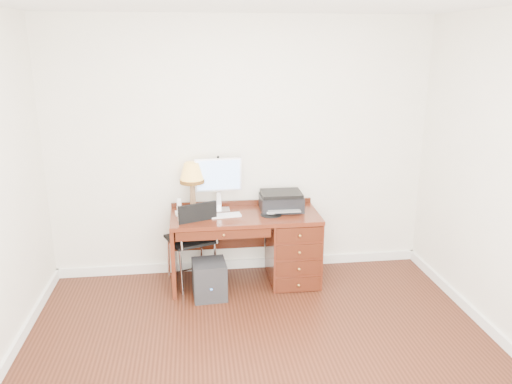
{
  "coord_description": "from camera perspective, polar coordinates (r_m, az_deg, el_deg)",
  "views": [
    {
      "loc": [
        -0.5,
        -3.36,
        2.4
      ],
      "look_at": [
        0.09,
        1.2,
        1.04
      ],
      "focal_mm": 35.0,
      "sensor_mm": 36.0,
      "label": 1
    }
  ],
  "objects": [
    {
      "name": "chair",
      "position": [
        5.08,
        -7.48,
        -4.88
      ],
      "size": [
        0.57,
        0.58,
        0.93
      ],
      "rotation": [
        0.0,
        0.0,
        0.38
      ],
      "color": "black",
      "rests_on": "ground"
    },
    {
      "name": "mouse_pad",
      "position": [
        5.04,
        1.73,
        -2.52
      ],
      "size": [
        0.21,
        0.21,
        0.04
      ],
      "color": "black",
      "rests_on": "desk"
    },
    {
      "name": "equipment_box",
      "position": [
        5.0,
        -5.35,
        -9.92
      ],
      "size": [
        0.34,
        0.34,
        0.37
      ],
      "primitive_type": "cube",
      "rotation": [
        0.0,
        0.0,
        0.07
      ],
      "color": "black",
      "rests_on": "ground"
    },
    {
      "name": "desk",
      "position": [
        5.23,
        2.29,
        -5.88
      ],
      "size": [
        1.5,
        0.67,
        0.75
      ],
      "color": "#562012",
      "rests_on": "ground"
    },
    {
      "name": "monitor",
      "position": [
        5.11,
        -4.3,
        1.65
      ],
      "size": [
        0.48,
        0.16,
        0.55
      ],
      "rotation": [
        0.0,
        0.0,
        0.04
      ],
      "color": "silver",
      "rests_on": "desk"
    },
    {
      "name": "pen_cup",
      "position": [
        5.25,
        1.97,
        -1.22
      ],
      "size": [
        0.09,
        0.09,
        0.11
      ],
      "primitive_type": "cylinder",
      "color": "black",
      "rests_on": "desk"
    },
    {
      "name": "ground",
      "position": [
        4.16,
        0.97,
        -18.75
      ],
      "size": [
        4.0,
        4.0,
        0.0
      ],
      "primitive_type": "plane",
      "color": "black",
      "rests_on": "ground"
    },
    {
      "name": "phone",
      "position": [
        5.09,
        -8.74,
        -2.05
      ],
      "size": [
        0.09,
        0.09,
        0.17
      ],
      "rotation": [
        0.0,
        0.0,
        0.18
      ],
      "color": "white",
      "rests_on": "desk"
    },
    {
      "name": "room_shell",
      "position": [
        4.66,
        -0.17,
        -13.81
      ],
      "size": [
        4.0,
        4.0,
        4.0
      ],
      "color": "white",
      "rests_on": "ground"
    },
    {
      "name": "printer",
      "position": [
        5.18,
        2.89,
        -1.02
      ],
      "size": [
        0.44,
        0.34,
        0.19
      ],
      "rotation": [
        0.0,
        0.0,
        -0.01
      ],
      "color": "black",
      "rests_on": "desk"
    },
    {
      "name": "keyboard",
      "position": [
        5.01,
        -4.11,
        -2.73
      ],
      "size": [
        0.43,
        0.17,
        0.02
      ],
      "primitive_type": "cube",
      "rotation": [
        0.0,
        0.0,
        0.12
      ],
      "color": "white",
      "rests_on": "desk"
    },
    {
      "name": "leg_lamp",
      "position": [
        5.09,
        -7.33,
        1.83
      ],
      "size": [
        0.25,
        0.25,
        0.51
      ],
      "color": "black",
      "rests_on": "desk"
    }
  ]
}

